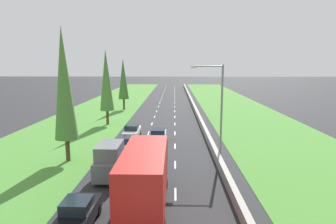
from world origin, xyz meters
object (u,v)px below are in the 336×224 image
(poplar_tree_fourth, at_px, (123,79))
(street_light_mast, at_px, (218,103))
(blue_hatchback_centre_lane, at_px, (154,155))
(black_hatchback_left_lane, at_px, (79,213))
(poplar_tree_second, at_px, (64,84))
(grey_van_left_lane, at_px, (111,160))
(poplar_tree_third, at_px, (106,80))
(white_sedan_left_lane, at_px, (132,131))
(red_box_truck_centre_lane, at_px, (146,178))
(silver_sedan_left_lane, at_px, (126,144))
(silver_sedan_centre_lane, at_px, (158,136))

(poplar_tree_fourth, bearing_deg, street_light_mast, -63.29)
(blue_hatchback_centre_lane, height_order, poplar_tree_fourth, poplar_tree_fourth)
(black_hatchback_left_lane, bearing_deg, poplar_tree_second, 112.89)
(black_hatchback_left_lane, relative_size, grey_van_left_lane, 0.80)
(black_hatchback_left_lane, xyz_separation_m, poplar_tree_third, (-4.70, 27.60, 5.82))
(black_hatchback_left_lane, xyz_separation_m, white_sedan_left_lane, (0.10, 19.94, -0.02))
(black_hatchback_left_lane, height_order, grey_van_left_lane, grey_van_left_lane)
(street_light_mast, bearing_deg, poplar_tree_second, -170.71)
(red_box_truck_centre_lane, relative_size, white_sedan_left_lane, 2.09)
(silver_sedan_left_lane, distance_m, poplar_tree_third, 15.60)
(white_sedan_left_lane, bearing_deg, black_hatchback_left_lane, -90.29)
(silver_sedan_centre_lane, height_order, poplar_tree_fourth, poplar_tree_fourth)
(black_hatchback_left_lane, distance_m, street_light_mast, 17.07)
(poplar_tree_third, bearing_deg, poplar_tree_second, -89.81)
(red_box_truck_centre_lane, distance_m, poplar_tree_third, 27.45)
(grey_van_left_lane, xyz_separation_m, white_sedan_left_lane, (-0.11, 12.62, -0.59))
(white_sedan_left_lane, relative_size, poplar_tree_third, 0.40)
(red_box_truck_centre_lane, xyz_separation_m, white_sedan_left_lane, (-3.53, 18.11, -1.37))
(silver_sedan_centre_lane, xyz_separation_m, poplar_tree_second, (-8.14, -6.66, 6.46))
(white_sedan_left_lane, bearing_deg, poplar_tree_fourth, 102.32)
(grey_van_left_lane, relative_size, silver_sedan_left_lane, 1.09)
(grey_van_left_lane, bearing_deg, red_box_truck_centre_lane, -58.09)
(red_box_truck_centre_lane, xyz_separation_m, poplar_tree_third, (-8.33, 25.77, 4.47))
(poplar_tree_third, xyz_separation_m, street_light_mast, (14.38, -14.25, -1.42))
(poplar_tree_second, xyz_separation_m, poplar_tree_third, (-0.06, 16.59, -0.62))
(red_box_truck_centre_lane, bearing_deg, poplar_tree_second, 132.04)
(poplar_tree_second, bearing_deg, silver_sedan_centre_lane, 39.31)
(black_hatchback_left_lane, xyz_separation_m, red_box_truck_centre_lane, (3.63, 1.83, 1.35))
(silver_sedan_left_lane, relative_size, white_sedan_left_lane, 1.00)
(white_sedan_left_lane, bearing_deg, blue_hatchback_centre_lane, -70.52)
(blue_hatchback_centre_lane, bearing_deg, white_sedan_left_lane, 109.48)
(black_hatchback_left_lane, xyz_separation_m, grey_van_left_lane, (0.21, 7.32, 0.56))
(silver_sedan_left_lane, height_order, poplar_tree_third, poplar_tree_third)
(silver_sedan_centre_lane, bearing_deg, street_light_mast, -34.93)
(red_box_truck_centre_lane, height_order, street_light_mast, street_light_mast)
(poplar_tree_second, bearing_deg, poplar_tree_third, 90.19)
(silver_sedan_centre_lane, bearing_deg, blue_hatchback_centre_lane, -90.14)
(poplar_tree_second, xyz_separation_m, street_light_mast, (14.33, 2.34, -2.04))
(silver_sedan_centre_lane, relative_size, street_light_mast, 0.50)
(red_box_truck_centre_lane, bearing_deg, poplar_tree_fourth, 101.74)
(grey_van_left_lane, height_order, poplar_tree_second, poplar_tree_second)
(black_hatchback_left_lane, relative_size, street_light_mast, 0.43)
(poplar_tree_fourth, bearing_deg, red_box_truck_centre_lane, -78.26)
(grey_van_left_lane, height_order, poplar_tree_third, poplar_tree_third)
(white_sedan_left_lane, xyz_separation_m, poplar_tree_second, (-4.75, -8.93, 6.46))
(poplar_tree_fourth, bearing_deg, grey_van_left_lane, -81.92)
(red_box_truck_centre_lane, distance_m, white_sedan_left_lane, 18.50)
(silver_sedan_left_lane, bearing_deg, red_box_truck_centre_lane, -75.09)
(red_box_truck_centre_lane, relative_size, silver_sedan_left_lane, 2.09)
(red_box_truck_centre_lane, distance_m, street_light_mast, 13.37)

